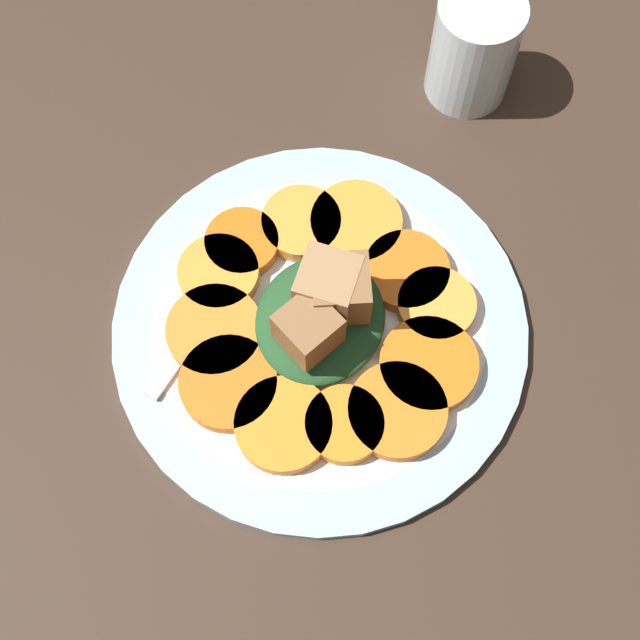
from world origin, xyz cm
name	(u,v)px	position (x,y,z in cm)	size (l,w,h in cm)	color
table_slab	(320,336)	(0.00, 0.00, 1.00)	(120.00, 120.00, 2.00)	#38281E
plate	(320,328)	(0.00, 0.00, 2.52)	(29.66, 29.66, 1.05)	#99B7D1
carrot_slice_0	(436,305)	(-4.40, 7.09, 3.73)	(5.58, 5.58, 1.26)	orange
carrot_slice_1	(406,272)	(-6.04, 4.18, 3.73)	(6.19, 6.19, 1.26)	orange
carrot_slice_2	(356,224)	(-8.23, -0.61, 3.73)	(6.77, 6.77, 1.26)	orange
carrot_slice_3	(301,223)	(-6.68, -4.34, 3.73)	(5.86, 5.86, 1.26)	orange
carrot_slice_4	(242,243)	(-3.47, -7.67, 3.73)	(5.41, 5.41, 1.26)	#D45F13
carrot_slice_5	(219,273)	(-0.60, -8.19, 3.73)	(5.86, 5.86, 1.26)	orange
carrot_slice_6	(215,331)	(3.54, -6.52, 3.73)	(6.79, 6.79, 1.26)	orange
carrot_slice_7	(228,384)	(6.64, -3.99, 3.73)	(6.76, 6.76, 1.26)	orange
carrot_slice_8	(283,425)	(7.84, 0.66, 3.73)	(6.62, 6.62, 1.26)	orange
carrot_slice_9	(344,425)	(6.20, 4.43, 3.73)	(5.36, 5.36, 1.26)	orange
carrot_slice_10	(397,411)	(3.93, 7.35, 3.73)	(6.76, 6.76, 1.26)	orange
carrot_slice_11	(428,366)	(0.06, 8.14, 3.73)	(6.85, 6.85, 1.26)	orange
center_pile	(324,311)	(-0.20, 0.19, 5.54)	(9.99, 8.99, 6.10)	#1E4723
fork	(223,294)	(0.62, -7.33, 3.30)	(17.13, 4.16, 0.40)	#B2B2B7
water_glass	(474,49)	(-24.28, 2.43, 6.52)	(6.64, 6.64, 9.05)	silver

